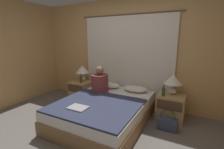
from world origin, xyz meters
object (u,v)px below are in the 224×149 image
object	(u,v)px
lamp_left	(82,70)
pillow_right	(135,89)
nightstand_left	(81,91)
laptop_on_bed	(78,108)
bed	(105,111)
beer_bottle_on_right_stand	(163,92)
handbag_on_floor	(167,123)
nightstand_right	(171,107)
pillow_left	(109,85)
person_left_in_bed	(100,82)
lamp_right	(173,81)
beer_bottle_on_left_stand	(81,79)

from	to	relation	value
lamp_left	pillow_right	xyz separation A→B (m)	(1.46, 0.01, -0.29)
nightstand_left	laptop_on_bed	distance (m)	1.60
bed	beer_bottle_on_right_stand	world-z (taller)	beer_bottle_on_right_stand
pillow_right	handbag_on_floor	bearing A→B (deg)	-33.07
pillow_right	handbag_on_floor	xyz separation A→B (m)	(0.81, -0.53, -0.38)
nightstand_left	nightstand_right	world-z (taller)	same
bed	pillow_left	xyz separation A→B (m)	(-0.34, 0.77, 0.28)
person_left_in_bed	beer_bottle_on_right_stand	xyz separation A→B (m)	(1.33, 0.19, -0.07)
pillow_right	pillow_left	bearing A→B (deg)	180.00
nightstand_left	person_left_in_bed	distance (m)	0.93
bed	nightstand_left	bearing A→B (deg)	148.61
lamp_left	pillow_right	distance (m)	1.49
lamp_right	pillow_left	xyz separation A→B (m)	(-1.46, 0.01, -0.29)
bed	person_left_in_bed	size ratio (longest dim) A/B	3.42
lamp_right	laptop_on_bed	xyz separation A→B (m)	(-1.31, -1.35, -0.31)
nightstand_right	pillow_left	bearing A→B (deg)	176.56
nightstand_left	handbag_on_floor	world-z (taller)	nightstand_left
beer_bottle_on_right_stand	pillow_right	bearing A→B (deg)	162.83
pillow_right	laptop_on_bed	xyz separation A→B (m)	(-0.52, -1.36, -0.02)
beer_bottle_on_right_stand	laptop_on_bed	bearing A→B (deg)	-135.31
person_left_in_bed	handbag_on_floor	distance (m)	1.59
bed	laptop_on_bed	size ratio (longest dim) A/B	6.18
bed	beer_bottle_on_left_stand	bearing A→B (deg)	150.66
pillow_right	laptop_on_bed	world-z (taller)	pillow_right
nightstand_left	lamp_left	xyz separation A→B (m)	(0.00, 0.08, 0.53)
person_left_in_bed	laptop_on_bed	distance (m)	0.99
pillow_right	nightstand_left	bearing A→B (deg)	-176.56
nightstand_right	lamp_right	distance (m)	0.54
bed	pillow_left	bearing A→B (deg)	113.42
pillow_right	person_left_in_bed	size ratio (longest dim) A/B	0.97
beer_bottle_on_right_stand	laptop_on_bed	world-z (taller)	beer_bottle_on_right_stand
pillow_right	beer_bottle_on_left_stand	bearing A→B (deg)	-171.59
beer_bottle_on_left_stand	bed	bearing A→B (deg)	-29.34
nightstand_right	pillow_left	distance (m)	1.48
pillow_right	beer_bottle_on_right_stand	world-z (taller)	beer_bottle_on_right_stand
beer_bottle_on_right_stand	handbag_on_floor	bearing A→B (deg)	-64.05
beer_bottle_on_left_stand	beer_bottle_on_right_stand	world-z (taller)	beer_bottle_on_left_stand
nightstand_left	lamp_right	distance (m)	2.31
pillow_left	handbag_on_floor	xyz separation A→B (m)	(1.48, -0.53, -0.38)
nightstand_right	pillow_left	size ratio (longest dim) A/B	0.92
bed	nightstand_right	distance (m)	1.32
bed	nightstand_right	size ratio (longest dim) A/B	3.81
nightstand_right	handbag_on_floor	size ratio (longest dim) A/B	1.37
lamp_left	person_left_in_bed	size ratio (longest dim) A/B	0.70
nightstand_left	beer_bottle_on_left_stand	world-z (taller)	beer_bottle_on_left_stand
pillow_left	beer_bottle_on_left_stand	world-z (taller)	beer_bottle_on_left_stand
pillow_left	handbag_on_floor	bearing A→B (deg)	-19.57
pillow_left	beer_bottle_on_left_stand	xyz separation A→B (m)	(-0.69, -0.20, 0.10)
bed	lamp_right	world-z (taller)	lamp_right
pillow_left	lamp_right	bearing A→B (deg)	-0.26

